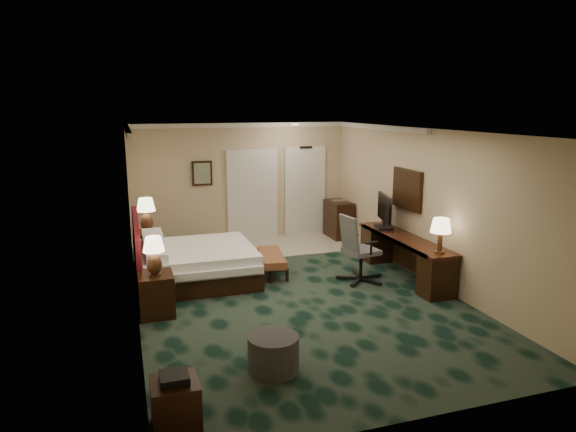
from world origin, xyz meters
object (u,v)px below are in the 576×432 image
object	(u,v)px
ottoman	(273,353)
desk_chair	(361,248)
side_table	(176,405)
nightstand_near	(156,294)
desk	(404,257)
lamp_near	(154,256)
tv	(384,212)
minibar	(339,219)
bed	(198,264)
lamp_far	(146,215)
bed_bench	(271,264)
nightstand_far	(148,248)

from	to	relation	value
ottoman	desk_chair	world-z (taller)	desk_chair
ottoman	side_table	size ratio (longest dim) A/B	1.24
nightstand_near	desk_chair	size ratio (longest dim) A/B	0.52
desk	side_table	bearing A→B (deg)	-143.30
lamp_near	nightstand_near	bearing A→B (deg)	88.53
nightstand_near	ottoman	bearing A→B (deg)	-60.80
tv	minibar	world-z (taller)	tv
nightstand_near	lamp_near	size ratio (longest dim) A/B	1.08
side_table	tv	distance (m)	6.02
ottoman	tv	size ratio (longest dim) A/B	0.71
side_table	desk	size ratio (longest dim) A/B	0.19
lamp_near	side_table	bearing A→B (deg)	-90.28
bed	ottoman	size ratio (longest dim) A/B	3.22
nightstand_near	side_table	world-z (taller)	nightstand_near
lamp_far	minibar	world-z (taller)	lamp_far
bed_bench	side_table	bearing A→B (deg)	-109.26
lamp_far	tv	xyz separation A→B (m)	(4.36, -1.49, 0.09)
ottoman	minibar	bearing A→B (deg)	59.74
lamp_far	desk	world-z (taller)	lamp_far
nightstand_near	bed_bench	distance (m)	2.52
desk_chair	minibar	size ratio (longest dim) A/B	1.39
lamp_far	side_table	distance (m)	5.56
nightstand_near	ottoman	world-z (taller)	nightstand_near
bed_bench	tv	bearing A→B (deg)	3.54
lamp_far	bed	bearing A→B (deg)	-58.16
lamp_far	tv	world-z (taller)	tv
bed	desk_chair	xyz separation A→B (m)	(2.78, -0.89, 0.30)
lamp_far	bed_bench	size ratio (longest dim) A/B	0.58
desk_chair	nightstand_far	bearing A→B (deg)	139.80
nightstand_far	desk_chair	size ratio (longest dim) A/B	0.54
desk	desk_chair	distance (m)	0.87
tv	nightstand_near	bearing A→B (deg)	-151.37
side_table	lamp_near	bearing A→B (deg)	89.72
bed	nightstand_far	world-z (taller)	nightstand_far
nightstand_near	desk_chair	xyz separation A→B (m)	(3.59, 0.44, 0.29)
bed_bench	desk	distance (m)	2.43
bed_bench	bed	bearing A→B (deg)	-173.62
side_table	nightstand_far	bearing A→B (deg)	89.73
nightstand_near	tv	bearing A→B (deg)	14.13
lamp_far	tv	distance (m)	4.61
nightstand_near	nightstand_far	bearing A→B (deg)	89.76
tv	ottoman	bearing A→B (deg)	-119.91
nightstand_far	lamp_far	world-z (taller)	lamp_far
nightstand_near	tv	distance (m)	4.58
lamp_far	bed_bench	distance (m)	2.64
nightstand_far	lamp_near	xyz separation A→B (m)	(-0.01, -2.66, 0.60)
bed	nightstand_near	distance (m)	1.55
ottoman	side_table	bearing A→B (deg)	-147.63
nightstand_far	nightstand_near	bearing A→B (deg)	-90.24
nightstand_far	minibar	distance (m)	4.51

